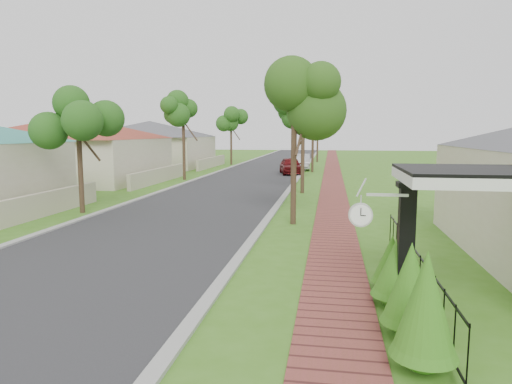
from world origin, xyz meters
The scene contains 16 objects.
ground centered at (0.00, 0.00, 0.00)m, with size 160.00×160.00×0.00m, color #40761C.
road centered at (-3.00, 20.00, 0.00)m, with size 7.00×120.00×0.02m, color #28282B.
kerb_right centered at (0.65, 20.00, 0.00)m, with size 0.30×120.00×0.10m, color #9E9E99.
kerb_left centered at (-6.65, 20.00, 0.00)m, with size 0.30×120.00×0.10m, color #9E9E99.
sidewalk centered at (3.25, 20.00, 0.00)m, with size 1.50×120.00×0.03m, color brown.
porch_post centered at (4.55, -1.00, 1.12)m, with size 0.48×0.48×2.52m.
picket_fence centered at (4.90, 0.00, 0.53)m, with size 0.03×8.02×1.00m.
street_trees centered at (-2.87, 26.84, 4.54)m, with size 10.70×37.65×5.89m.
hedge_row centered at (4.45, -1.78, 0.76)m, with size 0.92×4.41×1.90m.
far_house_red centered at (-14.97, 20.00, 2.34)m, with size 15.56×15.56×4.60m.
far_house_grey centered at (-14.97, 34.00, 2.34)m, with size 15.56×15.56×4.60m.
parked_car_red centered at (-0.19, 27.72, 0.70)m, with size 1.64×4.08×1.39m, color #5A0D10.
parked_car_white centered at (0.40, 32.41, 0.72)m, with size 1.52×4.36×1.44m, color silver.
near_tree centered at (1.71, 7.00, 4.60)m, with size 2.25×2.25×5.77m.
utility_pole centered at (0.90, 17.77, 3.55)m, with size 1.20×0.24×6.98m.
station_clock centered at (3.68, -1.40, 1.95)m, with size 1.07×0.13×0.64m.
Camera 1 is at (3.08, -9.99, 3.45)m, focal length 32.00 mm.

